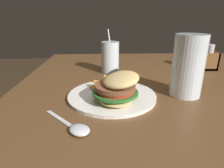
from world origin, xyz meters
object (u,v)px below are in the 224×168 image
(meal_plate_near, at_px, (115,91))
(condiment_caddy, at_px, (205,58))
(juice_glass, at_px, (110,58))
(spoon, at_px, (77,129))
(beer_glass, at_px, (188,67))

(meal_plate_near, xyz_separation_m, condiment_caddy, (-0.34, 0.44, 0.02))
(meal_plate_near, bearing_deg, juice_glass, -179.75)
(spoon, bearing_deg, condiment_caddy, 88.99)
(beer_glass, bearing_deg, condiment_caddy, 144.02)
(spoon, relative_size, condiment_caddy, 1.15)
(meal_plate_near, relative_size, juice_glass, 1.47)
(juice_glass, distance_m, spoon, 0.46)
(spoon, bearing_deg, meal_plate_near, 106.05)
(juice_glass, relative_size, condiment_caddy, 1.58)
(condiment_caddy, bearing_deg, beer_glass, -35.98)
(juice_glass, height_order, spoon, juice_glass)
(meal_plate_near, relative_size, condiment_caddy, 2.32)
(beer_glass, height_order, spoon, beer_glass)
(condiment_caddy, bearing_deg, meal_plate_near, -52.90)
(condiment_caddy, bearing_deg, juice_glass, -84.59)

